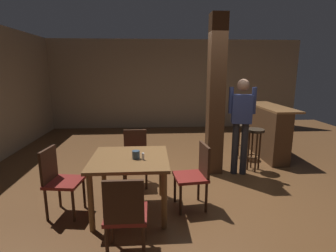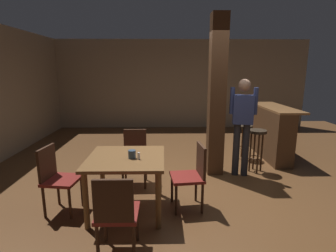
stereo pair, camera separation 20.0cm
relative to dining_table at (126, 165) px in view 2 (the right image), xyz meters
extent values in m
plane|color=brown|center=(1.09, 0.76, -0.64)|extent=(10.80, 10.80, 0.00)
cube|color=gray|center=(1.09, 5.26, 0.76)|extent=(8.00, 0.10, 2.80)
cube|color=#422816|center=(1.43, 1.30, 0.76)|extent=(0.28, 0.28, 2.80)
cube|color=brown|center=(0.00, 0.00, 0.10)|extent=(0.99, 0.99, 0.04)
cylinder|color=brown|center=(0.43, 0.43, -0.28)|extent=(0.07, 0.07, 0.72)
cylinder|color=brown|center=(-0.43, 0.43, -0.28)|extent=(0.07, 0.07, 0.72)
cylinder|color=brown|center=(0.43, -0.43, -0.28)|extent=(0.07, 0.07, 0.72)
cylinder|color=brown|center=(-0.43, -0.43, -0.28)|extent=(0.07, 0.07, 0.72)
cube|color=maroon|center=(0.02, -0.85, -0.19)|extent=(0.42, 0.42, 0.04)
cube|color=#382114|center=(0.02, -1.04, 0.04)|extent=(0.38, 0.04, 0.45)
cylinder|color=#382114|center=(-0.15, -0.67, -0.41)|extent=(0.04, 0.04, 0.43)
cylinder|color=#382114|center=(0.20, -0.67, -0.41)|extent=(0.04, 0.04, 0.43)
cylinder|color=#382114|center=(-0.15, -1.02, -0.41)|extent=(0.04, 0.04, 0.43)
cylinder|color=#382114|center=(0.20, -1.02, -0.41)|extent=(0.04, 0.04, 0.43)
cube|color=maroon|center=(0.81, 0.03, -0.19)|extent=(0.47, 0.47, 0.04)
cube|color=#382114|center=(1.00, 0.06, 0.04)|extent=(0.08, 0.38, 0.45)
cylinder|color=#382114|center=(0.65, -0.16, -0.41)|extent=(0.04, 0.04, 0.43)
cylinder|color=#382114|center=(0.61, 0.19, -0.41)|extent=(0.04, 0.04, 0.43)
cylinder|color=#382114|center=(1.00, -0.12, -0.41)|extent=(0.04, 0.04, 0.43)
cylinder|color=#382114|center=(0.96, 0.23, -0.41)|extent=(0.04, 0.04, 0.43)
cube|color=maroon|center=(0.02, 0.80, -0.19)|extent=(0.43, 0.43, 0.04)
cube|color=#382114|center=(0.01, 0.99, 0.04)|extent=(0.38, 0.04, 0.45)
cylinder|color=#382114|center=(0.20, 0.63, -0.41)|extent=(0.04, 0.04, 0.43)
cylinder|color=#382114|center=(-0.15, 0.62, -0.41)|extent=(0.04, 0.04, 0.43)
cylinder|color=#382114|center=(0.19, 0.98, -0.41)|extent=(0.04, 0.04, 0.43)
cylinder|color=#382114|center=(-0.16, 0.97, -0.41)|extent=(0.04, 0.04, 0.43)
cube|color=maroon|center=(-0.85, -0.03, -0.19)|extent=(0.47, 0.47, 0.04)
cube|color=#382114|center=(-1.04, 0.00, 0.04)|extent=(0.09, 0.38, 0.45)
cylinder|color=#382114|center=(-0.65, 0.12, -0.41)|extent=(0.04, 0.04, 0.43)
cylinder|color=#382114|center=(-0.70, -0.22, -0.41)|extent=(0.04, 0.04, 0.43)
cylinder|color=#382114|center=(-1.00, 0.17, -0.41)|extent=(0.04, 0.04, 0.43)
cylinder|color=#382114|center=(-1.04, -0.18, -0.41)|extent=(0.04, 0.04, 0.43)
cylinder|color=#33475B|center=(0.09, -0.06, 0.17)|extent=(0.10, 0.10, 0.11)
cylinder|color=silver|center=(0.18, -0.10, 0.16)|extent=(0.03, 0.03, 0.09)
cube|color=navy|center=(1.87, 1.18, 0.56)|extent=(0.37, 0.26, 0.50)
sphere|color=#997056|center=(1.87, 1.18, 0.98)|extent=(0.25, 0.25, 0.21)
cylinder|color=#232328|center=(1.95, 1.17, -0.16)|extent=(0.14, 0.14, 0.95)
cylinder|color=#232328|center=(1.79, 1.20, -0.16)|extent=(0.14, 0.14, 0.95)
cylinder|color=navy|center=(2.06, 1.14, 0.71)|extent=(0.09, 0.09, 0.46)
cylinder|color=navy|center=(1.68, 1.22, 0.71)|extent=(0.09, 0.09, 0.46)
cube|color=brown|center=(2.91, 2.28, 0.44)|extent=(0.56, 1.72, 0.04)
cube|color=#4C301C|center=(2.81, 2.28, -0.11)|extent=(0.36, 1.72, 1.05)
cylinder|color=#2D2319|center=(2.21, 1.35, 0.13)|extent=(0.33, 0.33, 0.05)
torus|color=#422816|center=(2.21, 1.35, -0.37)|extent=(0.23, 0.23, 0.02)
cylinder|color=#422816|center=(2.21, 1.45, -0.27)|extent=(0.03, 0.03, 0.75)
cylinder|color=#422816|center=(2.21, 1.24, -0.27)|extent=(0.03, 0.03, 0.75)
cylinder|color=#422816|center=(2.32, 1.35, -0.27)|extent=(0.03, 0.03, 0.75)
cylinder|color=#422816|center=(2.10, 1.35, -0.27)|extent=(0.03, 0.03, 0.75)
cylinder|color=#2D2319|center=(2.20, 2.06, 0.07)|extent=(0.32, 0.32, 0.05)
torus|color=brown|center=(2.20, 2.06, -0.39)|extent=(0.23, 0.23, 0.02)
cylinder|color=brown|center=(2.20, 2.17, -0.30)|extent=(0.03, 0.03, 0.68)
cylinder|color=brown|center=(2.20, 1.96, -0.30)|extent=(0.03, 0.03, 0.68)
cylinder|color=brown|center=(2.31, 2.06, -0.30)|extent=(0.03, 0.03, 0.68)
cylinder|color=brown|center=(2.10, 2.06, -0.30)|extent=(0.03, 0.03, 0.68)
camera|label=1|loc=(0.29, -3.26, 1.24)|focal=28.00mm
camera|label=2|loc=(0.49, -3.27, 1.24)|focal=28.00mm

